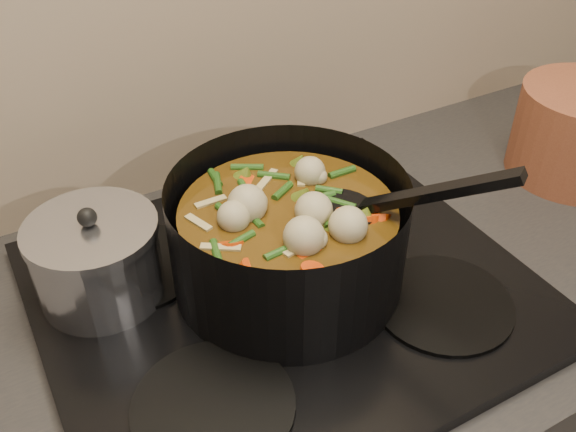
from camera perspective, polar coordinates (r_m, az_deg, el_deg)
stovetop at (r=0.86m, az=-0.31°, el=-6.60°), size 0.62×0.54×0.03m
stockpot at (r=0.82m, az=0.05°, el=-1.95°), size 0.39×0.39×0.22m
saucepan at (r=0.84m, az=-16.61°, el=-3.73°), size 0.17×0.17×0.14m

